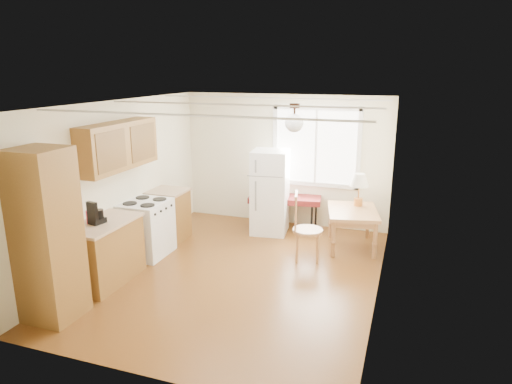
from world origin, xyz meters
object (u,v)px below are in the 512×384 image
at_px(dining_table, 352,216).
at_px(refrigerator, 270,192).
at_px(bench, 285,200).
at_px(chair, 301,222).

bearing_deg(dining_table, refrigerator, 158.01).
height_order(bench, chair, chair).
bearing_deg(refrigerator, chair, -57.98).
bearing_deg(chair, refrigerator, 117.02).
xyz_separation_m(bench, chair, (0.64, -1.35, 0.07)).
bearing_deg(dining_table, bench, 144.36).
distance_m(refrigerator, chair, 1.34).
bearing_deg(chair, bench, 103.34).
distance_m(refrigerator, bench, 0.43).
distance_m(refrigerator, dining_table, 1.58).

